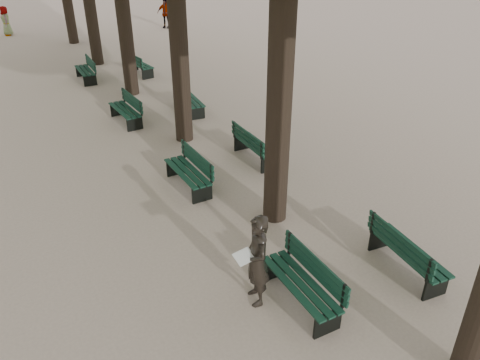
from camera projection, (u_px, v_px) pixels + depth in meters
ground at (299, 329)px, 7.67m from camera, size 120.00×120.00×0.00m
bench_left_0 at (300, 291)px, 8.07m from camera, size 0.64×1.82×0.92m
bench_left_1 at (188, 178)px, 11.64m from camera, size 0.58×1.80×0.92m
bench_left_2 at (126, 115)px, 15.44m from camera, size 0.65×1.82×0.92m
bench_left_3 at (86, 74)px, 19.51m from camera, size 0.63×1.82×0.92m
bench_right_0 at (407, 259)px, 8.84m from camera, size 0.79×1.86×0.92m
bench_right_1 at (256, 151)px, 13.00m from camera, size 0.64×1.82×0.92m
bench_right_2 at (190, 104)px, 16.32m from camera, size 0.76×1.85×0.92m
bench_right_3 at (140, 68)px, 20.31m from camera, size 0.75×1.85×0.92m
man_with_map at (257, 261)px, 7.86m from camera, size 0.68×0.75×1.73m
pedestrian_c at (165, 13)px, 28.99m from camera, size 1.02×0.95×1.78m
pedestrian_d at (6, 21)px, 27.10m from camera, size 0.34×0.80×1.64m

